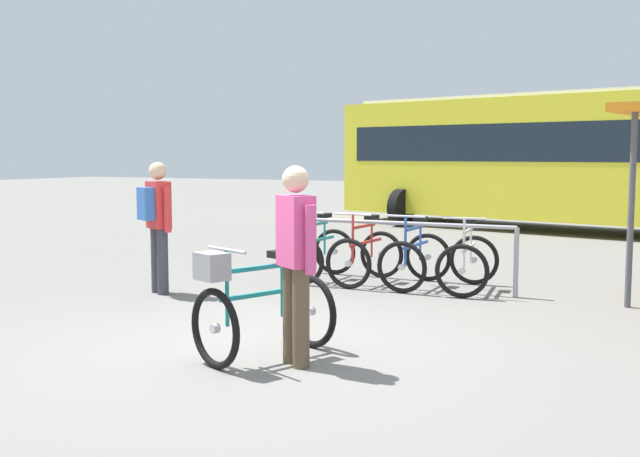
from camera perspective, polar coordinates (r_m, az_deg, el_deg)
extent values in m
plane|color=slate|center=(6.89, -3.84, -8.90)|extent=(80.00, 80.00, 0.00)
cylinder|color=#99999E|center=(10.43, -2.60, -1.56)|extent=(0.06, 0.06, 0.85)
cylinder|color=#99999E|center=(9.40, 14.67, -2.53)|extent=(0.06, 0.06, 0.85)
cylinder|color=#99999E|center=(9.76, 5.60, 0.43)|extent=(3.15, 0.13, 0.05)
torus|color=black|center=(10.88, 1.10, -1.77)|extent=(0.66, 0.08, 0.66)
cylinder|color=#B7B7BC|center=(10.88, 1.10, -1.77)|extent=(0.08, 0.06, 0.08)
torus|color=black|center=(9.97, -1.40, -2.44)|extent=(0.66, 0.08, 0.66)
cylinder|color=#B7B7BC|center=(9.97, -1.40, -2.44)|extent=(0.08, 0.06, 0.08)
cube|color=teal|center=(10.39, -0.10, -0.86)|extent=(0.04, 0.92, 0.04)
cube|color=teal|center=(10.33, -0.22, 0.35)|extent=(0.04, 0.61, 0.04)
cylinder|color=teal|center=(10.55, 0.35, -0.49)|extent=(0.03, 0.03, 0.55)
cube|color=black|center=(10.53, 0.35, 0.99)|extent=(0.12, 0.24, 0.06)
cylinder|color=teal|center=(10.04, -1.08, -0.58)|extent=(0.03, 0.03, 0.63)
cylinder|color=#B7B7BC|center=(10.01, -1.08, 1.22)|extent=(0.52, 0.03, 0.03)
torus|color=black|center=(10.60, 4.69, -1.98)|extent=(0.66, 0.10, 0.66)
cylinder|color=#B7B7BC|center=(10.60, 4.69, -1.98)|extent=(0.08, 0.06, 0.08)
torus|color=black|center=(9.69, 2.17, -2.68)|extent=(0.66, 0.10, 0.66)
cylinder|color=#B7B7BC|center=(9.69, 2.17, -2.68)|extent=(0.08, 0.06, 0.08)
cube|color=red|center=(10.12, 3.50, -1.05)|extent=(0.08, 0.92, 0.04)
cube|color=red|center=(10.05, 3.38, 0.19)|extent=(0.07, 0.61, 0.04)
cylinder|color=red|center=(10.28, 3.94, -0.67)|extent=(0.03, 0.03, 0.55)
cube|color=black|center=(10.25, 3.95, 0.86)|extent=(0.13, 0.25, 0.06)
cylinder|color=red|center=(9.76, 2.50, -0.76)|extent=(0.03, 0.03, 0.63)
cylinder|color=#B7B7BC|center=(9.73, 2.51, 1.09)|extent=(0.52, 0.05, 0.03)
torus|color=black|center=(10.39, 8.19, -2.17)|extent=(0.66, 0.08, 0.66)
cylinder|color=#B7B7BC|center=(10.39, 8.19, -2.17)|extent=(0.08, 0.06, 0.08)
torus|color=black|center=(9.44, 6.22, -2.93)|extent=(0.66, 0.08, 0.66)
cylinder|color=#B7B7BC|center=(9.44, 6.22, -2.93)|extent=(0.08, 0.06, 0.08)
cube|color=#2D56B7|center=(9.88, 7.27, -1.24)|extent=(0.04, 0.92, 0.04)
cube|color=#2D56B7|center=(9.81, 7.19, 0.03)|extent=(0.04, 0.61, 0.04)
cylinder|color=#2D56B7|center=(10.05, 7.62, -0.85)|extent=(0.03, 0.03, 0.55)
cube|color=black|center=(10.02, 7.64, 0.71)|extent=(0.12, 0.24, 0.06)
cylinder|color=#2D56B7|center=(9.51, 6.50, -0.96)|extent=(0.03, 0.03, 0.63)
cylinder|color=#B7B7BC|center=(9.48, 6.52, 0.93)|extent=(0.52, 0.03, 0.03)
torus|color=black|center=(10.22, 11.61, -2.36)|extent=(0.66, 0.15, 0.66)
cylinder|color=#B7B7BC|center=(10.22, 11.61, -2.36)|extent=(0.09, 0.07, 0.08)
torus|color=black|center=(9.22, 10.72, -3.20)|extent=(0.66, 0.15, 0.66)
cylinder|color=#B7B7BC|center=(9.22, 10.72, -3.20)|extent=(0.09, 0.07, 0.08)
cube|color=silver|center=(9.69, 11.21, -1.44)|extent=(0.15, 0.92, 0.04)
cube|color=silver|center=(9.62, 11.20, -0.14)|extent=(0.11, 0.61, 0.04)
cylinder|color=silver|center=(9.87, 11.38, -1.03)|extent=(0.03, 0.03, 0.55)
cube|color=black|center=(9.84, 11.41, 0.56)|extent=(0.15, 0.25, 0.06)
cylinder|color=silver|center=(9.30, 10.87, -1.17)|extent=(0.03, 0.03, 0.63)
cylinder|color=#B7B7BC|center=(9.27, 10.91, 0.77)|extent=(0.52, 0.09, 0.03)
torus|color=black|center=(6.77, -0.71, -6.30)|extent=(0.63, 0.30, 0.66)
cylinder|color=#B7B7BC|center=(6.77, -0.71, -6.30)|extent=(0.10, 0.09, 0.08)
torus|color=black|center=(6.17, -7.98, -7.53)|extent=(0.63, 0.30, 0.66)
cylinder|color=#B7B7BC|center=(6.17, -7.98, -7.53)|extent=(0.10, 0.09, 0.08)
cube|color=teal|center=(6.41, -4.19, -4.93)|extent=(0.38, 0.86, 0.04)
cube|color=teal|center=(6.34, -4.56, -2.99)|extent=(0.26, 0.58, 0.04)
cylinder|color=teal|center=(6.51, -2.90, -4.31)|extent=(0.03, 0.03, 0.55)
cube|color=black|center=(6.47, -2.91, -1.91)|extent=(0.20, 0.27, 0.06)
cylinder|color=teal|center=(6.17, -7.07, -4.52)|extent=(0.03, 0.03, 0.63)
cylinder|color=#B7B7BC|center=(6.12, -7.11, -1.62)|extent=(0.49, 0.22, 0.03)
cube|color=gray|center=(6.06, -8.21, -2.85)|extent=(0.32, 0.28, 0.22)
cylinder|color=brown|center=(6.28, -2.21, -6.49)|extent=(0.14, 0.14, 0.82)
cylinder|color=brown|center=(6.12, -1.45, -6.81)|extent=(0.14, 0.14, 0.82)
cube|color=#E54C8C|center=(6.09, -1.86, -0.20)|extent=(0.39, 0.36, 0.58)
cylinder|color=#E54C8C|center=(6.30, -2.59, -0.46)|extent=(0.09, 0.09, 0.55)
cylinder|color=#E54C8C|center=(5.91, -0.72, -0.86)|extent=(0.09, 0.09, 0.55)
sphere|color=beige|center=(6.06, -1.87, 3.76)|extent=(0.22, 0.22, 0.22)
cylinder|color=#383842|center=(9.66, -12.30, -2.35)|extent=(0.14, 0.14, 0.82)
cylinder|color=#383842|center=(9.50, -11.86, -2.48)|extent=(0.14, 0.14, 0.82)
cube|color=red|center=(9.51, -12.17, 1.77)|extent=(0.39, 0.33, 0.58)
cylinder|color=red|center=(9.72, -12.58, 1.54)|extent=(0.09, 0.09, 0.55)
cylinder|color=red|center=(9.32, -11.50, 1.40)|extent=(0.09, 0.09, 0.55)
sphere|color=beige|center=(9.49, -12.22, 4.30)|extent=(0.22, 0.22, 0.22)
cube|color=#3366B2|center=(9.45, -13.06, 1.84)|extent=(0.30, 0.24, 0.40)
cube|color=yellow|center=(17.99, 17.19, 5.11)|extent=(10.30, 4.60, 2.70)
cube|color=#19232D|center=(17.99, 17.22, 6.22)|extent=(9.53, 4.44, 0.84)
cube|color=silver|center=(18.04, 17.32, 9.53)|extent=(9.27, 4.14, 0.08)
cylinder|color=black|center=(18.42, 6.19, 1.60)|extent=(0.44, 0.93, 0.90)
cylinder|color=black|center=(20.56, 9.97, 1.96)|extent=(0.44, 0.93, 0.90)
cylinder|color=#4C4C51|center=(9.12, 22.55, 1.24)|extent=(0.07, 0.07, 2.20)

